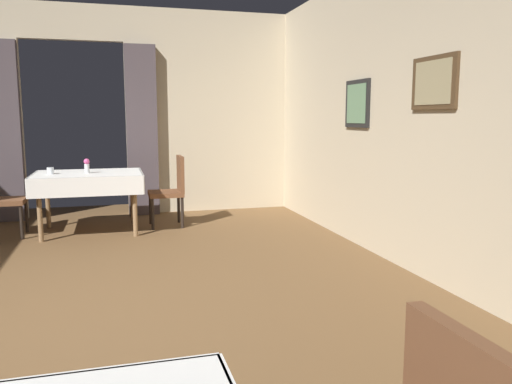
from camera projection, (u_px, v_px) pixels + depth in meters
ground at (45, 327)px, 3.53m from camera, size 10.08×10.08×0.00m
wall_right at (455, 109)px, 4.17m from camera, size 0.16×8.40×3.00m
wall_back at (75, 112)px, 7.30m from camera, size 6.40×0.27×3.00m
dining_table_mid at (89, 180)px, 6.37m from camera, size 1.31×1.02×0.75m
chair_mid_right at (172, 187)px, 6.77m from camera, size 0.44×0.44×0.93m
flower_vase_mid at (87, 165)px, 6.29m from camera, size 0.07×0.07×0.18m
glass_mid_b at (50, 171)px, 6.19m from camera, size 0.08×0.08×0.08m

